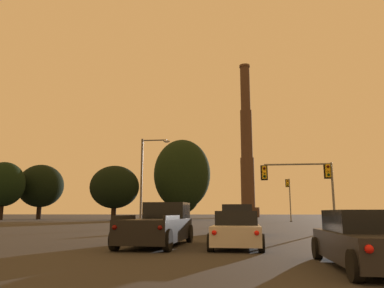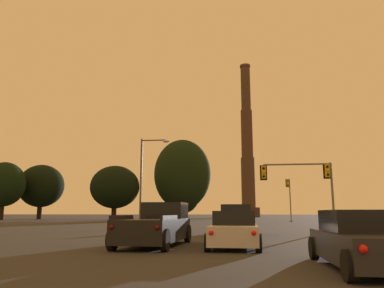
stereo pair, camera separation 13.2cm
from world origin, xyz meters
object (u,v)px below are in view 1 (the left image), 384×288
Objects in this scene: suv_center_lane_front at (237,220)px; sedan_right_lane_third at (368,241)px; street_lamp at (146,173)px; traffic_light_overhead_right at (307,178)px; smokestack at (247,155)px; traffic_light_far_right at (289,193)px; pickup_truck_left_lane_second at (159,226)px; sedan_center_lane_second at (237,230)px.

sedan_right_lane_third is (3.21, -14.10, -0.23)m from suv_center_lane_front.
traffic_light_overhead_right is at bearing -10.21° from street_lamp.
sedan_right_lane_third is 0.10× the size of smokestack.
smokestack reaches higher than traffic_light_far_right.
traffic_light_far_right is (4.81, 49.93, 3.63)m from sedan_right_lane_third.
sedan_right_lane_third is (6.52, -5.95, -0.14)m from pickup_truck_left_lane_second.
smokestack reaches higher than pickup_truck_left_lane_second.
sedan_right_lane_third is at bearing -90.05° from smokestack.
pickup_truck_left_lane_second reaches higher than sedan_center_lane_second.
traffic_light_overhead_right is 0.88× the size of traffic_light_far_right.
traffic_light_overhead_right is at bearing 71.15° from sedan_center_lane_second.
sedan_center_lane_second is at bearing 120.97° from sedan_right_lane_third.
sedan_center_lane_second is 20.35m from street_lamp.
traffic_light_overhead_right reaches higher than sedan_right_lane_third.
suv_center_lane_front is at bearing -102.62° from traffic_light_far_right.
sedan_center_lane_second is at bearing -65.44° from street_lamp.
suv_center_lane_front is 8.79m from pickup_truck_left_lane_second.
street_lamp is at bearing 169.79° from traffic_light_overhead_right.
suv_center_lane_front is 94.45m from smokestack.
traffic_light_overhead_right reaches higher than suv_center_lane_front.
smokestack reaches higher than sedan_right_lane_third.
street_lamp reaches higher than sedan_right_lane_third.
traffic_light_far_right is at bearing 80.94° from sedan_center_lane_second.
suv_center_lane_front is 0.60× the size of street_lamp.
traffic_light_far_right is at bearing 85.32° from traffic_light_overhead_right.
traffic_light_overhead_right is at bearing 83.89° from sedan_right_lane_third.
suv_center_lane_front is at bearing -129.06° from traffic_light_overhead_right.
sedan_center_lane_second is at bearing -4.97° from pickup_truck_left_lane_second.
suv_center_lane_front is at bearing -92.04° from smokestack.
pickup_truck_left_lane_second is 102.63m from smokestack.
sedan_center_lane_second is 6.38m from sedan_right_lane_third.
street_lamp is at bearing -97.94° from smokestack.
street_lamp is (-13.95, 2.51, 0.89)m from traffic_light_overhead_right.
sedan_center_lane_second is at bearing -110.05° from traffic_light_overhead_right.
street_lamp is at bearing -121.77° from traffic_light_far_right.
sedan_right_lane_third is at bearing -76.47° from suv_center_lane_front.
traffic_light_overhead_right is 86.98m from smokestack.
smokestack reaches higher than traffic_light_overhead_right.
smokestack is (-4.72, 56.78, 14.84)m from traffic_light_far_right.
smokestack is at bearing 89.32° from sedan_center_lane_second.
suv_center_lane_front reaches higher than pickup_truck_left_lane_second.
pickup_truck_left_lane_second is 0.96× the size of traffic_light_overhead_right.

